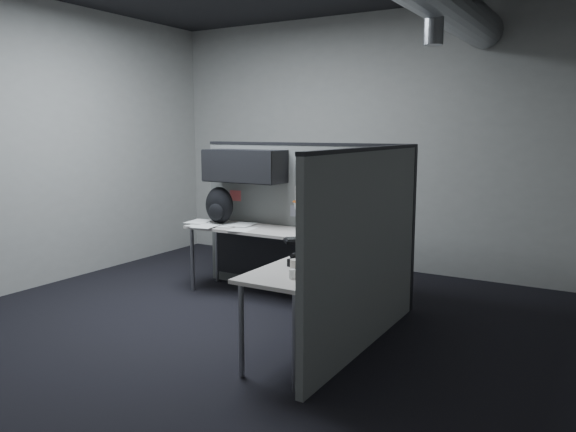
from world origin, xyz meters
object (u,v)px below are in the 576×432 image
Objects in this scene: monitor at (352,217)px; keyboard at (310,240)px; backpack at (219,206)px; phone at (305,261)px; desk at (294,250)px.

monitor reaches higher than keyboard.
backpack reaches higher than keyboard.
backpack is at bearing 163.55° from phone.
desk is 4.40× the size of monitor.
monitor is at bearing 20.21° from desk.
monitor is at bearing -5.46° from backpack.
backpack is (-1.76, 1.23, 0.16)m from phone.
keyboard is 1.96× the size of phone.
phone is at bearing -59.63° from keyboard.
keyboard is (-0.29, -0.28, -0.20)m from monitor.
desk is 5.64× the size of backpack.
phone is at bearing -36.42° from backpack.
backpack is (-1.13, 0.30, 0.32)m from desk.
monitor is 0.45m from keyboard.
monitor is 2.15× the size of phone.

